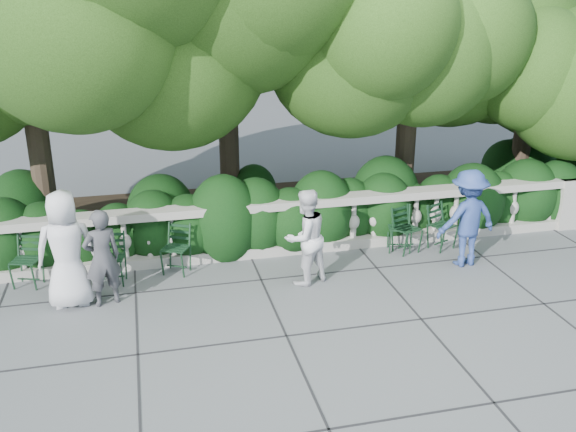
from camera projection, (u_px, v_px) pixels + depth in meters
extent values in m
plane|color=#54575C|center=(303.00, 299.00, 9.83)|extent=(90.00, 90.00, 0.00)
cube|color=#9E998E|center=(278.00, 249.00, 11.44)|extent=(12.00, 0.32, 0.18)
cube|color=#9E998E|center=(277.00, 204.00, 11.15)|extent=(12.00, 0.36, 0.14)
cube|color=#9E998E|center=(565.00, 202.00, 12.56)|extent=(0.44, 0.44, 1.00)
cylinder|color=#3F3023|center=(42.00, 168.00, 11.57)|extent=(0.40, 0.40, 2.80)
ellipsoid|color=#1C3A0F|center=(20.00, 40.00, 10.38)|extent=(5.28, 5.28, 3.96)
cylinder|color=#3F3023|center=(229.00, 134.00, 12.78)|extent=(0.40, 0.40, 3.40)
cylinder|color=#3F3023|center=(406.00, 143.00, 12.97)|extent=(0.40, 0.40, 3.00)
ellipsoid|color=#1C3A0F|center=(424.00, 19.00, 11.71)|extent=(5.52, 5.52, 4.14)
cylinder|color=#3F3023|center=(523.00, 139.00, 14.15)|extent=(0.40, 0.40, 2.60)
ellipsoid|color=#1C3A0F|center=(547.00, 42.00, 13.05)|extent=(4.80, 4.80, 3.60)
imported|color=white|center=(66.00, 250.00, 9.36)|extent=(0.89, 0.59, 1.80)
imported|color=#444449|center=(102.00, 258.00, 9.44)|extent=(0.63, 0.51, 1.50)
imported|color=white|center=(305.00, 237.00, 10.12)|extent=(0.94, 0.85, 1.57)
imported|color=navy|center=(467.00, 218.00, 10.76)|extent=(1.15, 0.74, 1.68)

